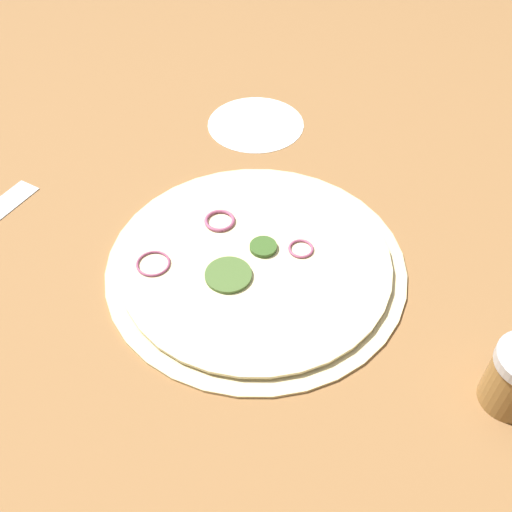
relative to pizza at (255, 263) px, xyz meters
name	(u,v)px	position (x,y,z in m)	size (l,w,h in m)	color
ground_plane	(256,266)	(0.00, 0.00, -0.01)	(3.00, 3.00, 0.00)	olive
pizza	(255,263)	(0.00, 0.00, 0.00)	(0.36, 0.36, 0.02)	beige
flour_patch	(256,124)	(0.08, 0.28, 0.00)	(0.15, 0.15, 0.00)	white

